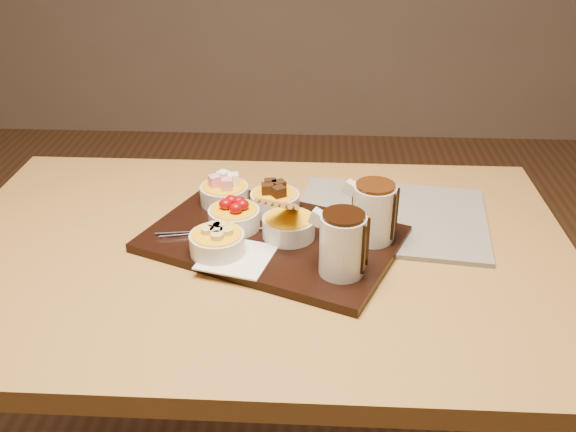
{
  "coord_description": "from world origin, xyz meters",
  "views": [
    {
      "loc": [
        0.11,
        -1.04,
        1.38
      ],
      "look_at": [
        0.06,
        0.01,
        0.81
      ],
      "focal_mm": 40.0,
      "sensor_mm": 36.0,
      "label": 1
    }
  ],
  "objects_px": {
    "newspaper": "(391,217)",
    "serving_board": "(272,239)",
    "dining_table": "(259,289)",
    "pitcher_dark_chocolate": "(342,245)",
    "pitcher_milk_chocolate": "(374,213)",
    "bowl_strawberries": "(234,218)"
  },
  "relations": [
    {
      "from": "dining_table",
      "to": "pitcher_dark_chocolate",
      "type": "relative_size",
      "value": 11.11
    },
    {
      "from": "pitcher_milk_chocolate",
      "to": "serving_board",
      "type": "bearing_deg",
      "value": -158.2
    },
    {
      "from": "serving_board",
      "to": "bowl_strawberries",
      "type": "bearing_deg",
      "value": -176.42
    },
    {
      "from": "serving_board",
      "to": "bowl_strawberries",
      "type": "height_order",
      "value": "bowl_strawberries"
    },
    {
      "from": "pitcher_dark_chocolate",
      "to": "newspaper",
      "type": "relative_size",
      "value": 0.28
    },
    {
      "from": "serving_board",
      "to": "pitcher_milk_chocolate",
      "type": "xyz_separation_m",
      "value": [
        0.19,
        -0.0,
        0.06
      ]
    },
    {
      "from": "pitcher_milk_chocolate",
      "to": "newspaper",
      "type": "relative_size",
      "value": 0.28
    },
    {
      "from": "dining_table",
      "to": "pitcher_milk_chocolate",
      "type": "bearing_deg",
      "value": 2.93
    },
    {
      "from": "dining_table",
      "to": "serving_board",
      "type": "height_order",
      "value": "serving_board"
    },
    {
      "from": "pitcher_dark_chocolate",
      "to": "newspaper",
      "type": "bearing_deg",
      "value": 87.61
    },
    {
      "from": "dining_table",
      "to": "pitcher_dark_chocolate",
      "type": "xyz_separation_m",
      "value": [
        0.16,
        -0.1,
        0.17
      ]
    },
    {
      "from": "newspaper",
      "to": "serving_board",
      "type": "bearing_deg",
      "value": -148.43
    },
    {
      "from": "dining_table",
      "to": "newspaper",
      "type": "distance_m",
      "value": 0.31
    },
    {
      "from": "pitcher_dark_chocolate",
      "to": "pitcher_milk_chocolate",
      "type": "height_order",
      "value": "same"
    },
    {
      "from": "bowl_strawberries",
      "to": "pitcher_milk_chocolate",
      "type": "bearing_deg",
      "value": -6.56
    },
    {
      "from": "bowl_strawberries",
      "to": "serving_board",
      "type": "bearing_deg",
      "value": -19.38
    },
    {
      "from": "dining_table",
      "to": "serving_board",
      "type": "relative_size",
      "value": 2.61
    },
    {
      "from": "pitcher_milk_chocolate",
      "to": "pitcher_dark_chocolate",
      "type": "bearing_deg",
      "value": -94.4
    },
    {
      "from": "serving_board",
      "to": "newspaper",
      "type": "relative_size",
      "value": 1.21
    },
    {
      "from": "pitcher_dark_chocolate",
      "to": "dining_table",
      "type": "bearing_deg",
      "value": 168.98
    },
    {
      "from": "pitcher_dark_chocolate",
      "to": "serving_board",
      "type": "bearing_deg",
      "value": 160.02
    },
    {
      "from": "serving_board",
      "to": "bowl_strawberries",
      "type": "distance_m",
      "value": 0.08
    }
  ]
}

